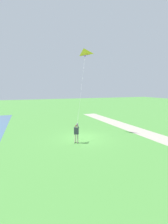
# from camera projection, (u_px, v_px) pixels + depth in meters

# --- Properties ---
(ground_plane) EXTENTS (120.00, 120.00, 0.00)m
(ground_plane) POSITION_uv_depth(u_px,v_px,m) (84.00, 138.00, 16.41)
(ground_plane) COLOR #4C8E3D
(walkway_path) EXTENTS (4.22, 32.08, 0.02)m
(walkway_path) POSITION_uv_depth(u_px,v_px,m) (153.00, 136.00, 17.03)
(walkway_path) COLOR #ADA393
(walkway_path) RESTS_ON ground
(person_kite_flyer) EXTENTS (0.54, 0.62, 1.83)m
(person_kite_flyer) POSITION_uv_depth(u_px,v_px,m) (76.00, 132.00, 14.72)
(person_kite_flyer) COLOR #232328
(person_kite_flyer) RESTS_ON ground
(flying_kite) EXTENTS (2.29, 3.56, 7.53)m
(flying_kite) POSITION_uv_depth(u_px,v_px,m) (84.00, 53.00, 17.10)
(flying_kite) COLOR yellow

